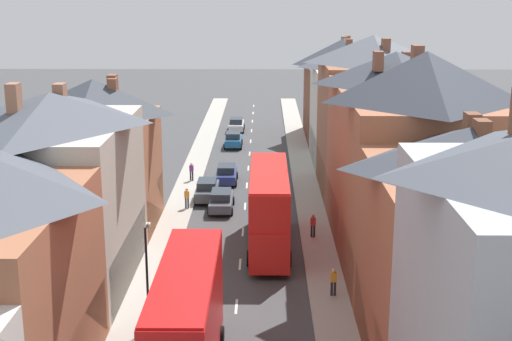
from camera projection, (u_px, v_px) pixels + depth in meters
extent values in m
cube|color=#A8A399|center=(183.00, 198.00, 57.84)|extent=(2.20, 104.00, 0.14)
cube|color=#A8A399|center=(308.00, 198.00, 57.73)|extent=(2.20, 104.00, 0.14)
cube|color=silver|center=(236.00, 306.00, 38.45)|extent=(0.14, 1.80, 0.01)
cube|color=silver|center=(240.00, 264.00, 44.25)|extent=(0.14, 1.80, 0.01)
cube|color=silver|center=(243.00, 232.00, 50.06)|extent=(0.14, 1.80, 0.01)
cube|color=silver|center=(245.00, 206.00, 55.86)|extent=(0.14, 1.80, 0.01)
cube|color=silver|center=(247.00, 185.00, 61.67)|extent=(0.14, 1.80, 0.01)
cube|color=silver|center=(248.00, 168.00, 67.47)|extent=(0.14, 1.80, 0.01)
cube|color=silver|center=(250.00, 154.00, 73.28)|extent=(0.14, 1.80, 0.01)
cube|color=silver|center=(251.00, 141.00, 79.09)|extent=(0.14, 1.80, 0.01)
cube|color=silver|center=(252.00, 131.00, 84.89)|extent=(0.14, 1.80, 0.01)
cube|color=silver|center=(252.00, 121.00, 90.70)|extent=(0.14, 1.80, 0.01)
cube|color=silver|center=(253.00, 113.00, 96.50)|extent=(0.14, 1.80, 0.01)
cube|color=silver|center=(254.00, 106.00, 102.31)|extent=(0.14, 1.80, 0.01)
cube|color=#BCB7A8|center=(57.00, 206.00, 40.16)|extent=(8.00, 11.94, 9.51)
cube|color=#1E5133|center=(129.00, 258.00, 40.91)|extent=(0.12, 10.98, 3.20)
pyramid|color=#474C56|center=(50.00, 108.00, 38.75)|extent=(8.00, 11.94, 1.68)
cube|color=#99664C|center=(14.00, 98.00, 37.04)|extent=(0.60, 0.90, 1.54)
cube|color=#99664C|center=(60.00, 93.00, 40.03)|extent=(0.60, 0.90, 1.12)
cube|color=#B2704C|center=(98.00, 172.00, 49.97)|extent=(8.00, 7.99, 8.17)
cube|color=navy|center=(155.00, 206.00, 50.55)|extent=(0.12, 7.35, 3.20)
pyramid|color=#383D47|center=(93.00, 97.00, 48.62)|extent=(8.00, 7.99, 2.47)
cube|color=brown|center=(113.00, 85.00, 49.22)|extent=(0.60, 0.90, 1.42)
cube|color=brown|center=(113.00, 87.00, 48.64)|extent=(0.60, 0.90, 1.26)
cube|color=#A36042|center=(460.00, 269.00, 31.60)|extent=(8.00, 9.97, 9.17)
cube|color=black|center=(369.00, 330.00, 32.40)|extent=(0.12, 9.18, 3.20)
pyramid|color=#383D47|center=(470.00, 149.00, 30.21)|extent=(8.00, 9.97, 1.85)
cube|color=brown|center=(472.00, 127.00, 31.39)|extent=(0.60, 0.90, 1.28)
cube|color=brown|center=(481.00, 135.00, 29.77)|extent=(0.60, 0.90, 1.29)
cube|color=#A36042|center=(419.00, 196.00, 40.08)|extent=(8.00, 7.93, 10.59)
cube|color=olive|center=(347.00, 257.00, 41.06)|extent=(0.12, 7.29, 3.20)
pyramid|color=#383D47|center=(426.00, 77.00, 38.39)|extent=(8.00, 7.93, 2.82)
cube|color=brown|center=(417.00, 59.00, 39.97)|extent=(0.60, 0.90, 1.57)
cube|color=#A36042|center=(391.00, 160.00, 48.70)|extent=(8.00, 9.83, 10.43)
cube|color=black|center=(332.00, 210.00, 49.65)|extent=(0.12, 9.05, 3.20)
pyramid|color=#383D47|center=(396.00, 68.00, 47.11)|extent=(8.00, 9.83, 2.16)
cube|color=brown|center=(407.00, 59.00, 48.37)|extent=(0.60, 0.90, 0.93)
cube|color=brown|center=(378.00, 61.00, 45.31)|extent=(0.60, 0.90, 1.24)
cube|color=brown|center=(370.00, 129.00, 58.42)|extent=(8.00, 10.35, 10.79)
cube|color=#1E5133|center=(321.00, 173.00, 59.42)|extent=(0.12, 9.53, 3.20)
pyramid|color=#565B66|center=(374.00, 49.00, 56.78)|extent=(8.00, 10.35, 2.21)
cube|color=brown|center=(386.00, 45.00, 54.42)|extent=(0.60, 0.90, 0.99)
cube|color=beige|center=(355.00, 116.00, 68.56)|extent=(8.00, 10.23, 9.27)
cube|color=navy|center=(313.00, 146.00, 69.37)|extent=(0.12, 9.41, 3.20)
pyramid|color=#474C56|center=(357.00, 57.00, 67.14)|extent=(8.00, 10.23, 2.02)
cube|color=brown|center=(365.00, 51.00, 67.06)|extent=(0.60, 0.90, 1.02)
cube|color=brown|center=(349.00, 46.00, 69.46)|extent=(0.60, 0.90, 1.45)
cube|color=brown|center=(342.00, 102.00, 79.38)|extent=(8.00, 11.89, 8.33)
cube|color=navy|center=(306.00, 125.00, 80.07)|extent=(0.12, 10.93, 3.20)
pyramid|color=#383D47|center=(344.00, 51.00, 77.97)|extent=(8.00, 11.89, 2.86)
cube|color=#99664C|center=(347.00, 42.00, 81.01)|extent=(0.60, 0.90, 1.52)
cube|color=#99664C|center=(344.00, 43.00, 80.06)|extent=(0.60, 0.90, 1.48)
cube|color=red|center=(269.00, 225.00, 46.45)|extent=(2.44, 10.80, 2.50)
cube|color=red|center=(269.00, 190.00, 45.84)|extent=(2.44, 10.58, 2.30)
cube|color=red|center=(269.00, 172.00, 45.54)|extent=(2.39, 10.37, 0.10)
cube|color=#28333D|center=(268.00, 198.00, 51.58)|extent=(2.20, 0.10, 1.20)
cube|color=#28333D|center=(268.00, 168.00, 51.00)|extent=(2.20, 0.10, 1.10)
cube|color=#28333D|center=(251.00, 221.00, 46.40)|extent=(0.06, 9.18, 0.90)
cube|color=#28333D|center=(251.00, 188.00, 45.83)|extent=(0.06, 9.18, 0.90)
cube|color=yellow|center=(269.00, 157.00, 50.79)|extent=(1.34, 0.08, 0.32)
cylinder|color=black|center=(251.00, 225.00, 49.99)|extent=(0.30, 1.00, 1.00)
cylinder|color=black|center=(286.00, 225.00, 49.97)|extent=(0.30, 1.00, 1.00)
cylinder|color=black|center=(249.00, 258.00, 43.88)|extent=(0.30, 1.00, 1.00)
cylinder|color=black|center=(289.00, 258.00, 43.85)|extent=(0.30, 1.00, 1.00)
cube|color=red|center=(186.00, 298.00, 30.01)|extent=(2.44, 10.58, 2.30)
cube|color=red|center=(185.00, 271.00, 29.71)|extent=(2.39, 10.37, 0.10)
cube|color=#28333D|center=(199.00, 293.00, 35.74)|extent=(2.20, 0.10, 1.20)
cube|color=#28333D|center=(198.00, 250.00, 35.16)|extent=(2.20, 0.10, 1.10)
cube|color=#28333D|center=(158.00, 295.00, 30.00)|extent=(0.06, 9.18, 0.90)
cube|color=yellow|center=(197.00, 234.00, 34.96)|extent=(1.34, 0.08, 0.32)
cylinder|color=black|center=(170.00, 336.00, 34.16)|extent=(0.30, 1.00, 1.00)
cylinder|color=black|center=(221.00, 336.00, 34.13)|extent=(0.30, 1.00, 1.00)
cube|color=#4C515B|center=(207.00, 191.00, 57.48)|extent=(1.70, 4.43, 0.77)
cube|color=#28333D|center=(207.00, 184.00, 57.09)|extent=(1.46, 2.22, 0.60)
cylinder|color=black|center=(198.00, 191.00, 58.91)|extent=(0.20, 0.62, 0.62)
cylinder|color=black|center=(219.00, 191.00, 58.90)|extent=(0.20, 0.62, 0.62)
cylinder|color=black|center=(195.00, 201.00, 56.25)|extent=(0.20, 0.62, 0.62)
cylinder|color=black|center=(217.00, 201.00, 56.24)|extent=(0.20, 0.62, 0.62)
cube|color=navy|center=(227.00, 175.00, 62.35)|extent=(1.70, 4.24, 0.73)
cube|color=#28333D|center=(226.00, 169.00, 61.98)|extent=(1.46, 2.12, 0.60)
cylinder|color=black|center=(218.00, 175.00, 63.73)|extent=(0.20, 0.62, 0.62)
cylinder|color=black|center=(237.00, 175.00, 63.71)|extent=(0.20, 0.62, 0.62)
cylinder|color=black|center=(216.00, 183.00, 61.18)|extent=(0.20, 0.62, 0.62)
cylinder|color=black|center=(236.00, 183.00, 61.17)|extent=(0.20, 0.62, 0.62)
cube|color=#4C515B|center=(221.00, 202.00, 54.86)|extent=(1.70, 4.52, 0.67)
cube|color=#28333D|center=(221.00, 195.00, 54.48)|extent=(1.46, 2.26, 0.60)
cylinder|color=black|center=(212.00, 200.00, 56.31)|extent=(0.20, 0.62, 0.62)
cylinder|color=black|center=(233.00, 201.00, 56.29)|extent=(0.20, 0.62, 0.62)
cylinder|color=black|center=(209.00, 211.00, 53.60)|extent=(0.20, 0.62, 0.62)
cylinder|color=black|center=(232.00, 211.00, 53.58)|extent=(0.20, 0.62, 0.62)
cube|color=#4C515B|center=(268.00, 186.00, 59.18)|extent=(1.70, 4.58, 0.69)
cube|color=#28333D|center=(268.00, 179.00, 58.80)|extent=(1.46, 2.29, 0.60)
cylinder|color=black|center=(258.00, 185.00, 60.65)|extent=(0.20, 0.62, 0.62)
cylinder|color=black|center=(278.00, 185.00, 60.63)|extent=(0.20, 0.62, 0.62)
cylinder|color=black|center=(257.00, 195.00, 57.90)|extent=(0.20, 0.62, 0.62)
cylinder|color=black|center=(278.00, 195.00, 57.89)|extent=(0.20, 0.62, 0.62)
cube|color=silver|center=(236.00, 126.00, 84.49)|extent=(1.70, 4.28, 0.69)
cube|color=#28333D|center=(236.00, 121.00, 84.12)|extent=(1.46, 2.14, 0.60)
cylinder|color=black|center=(230.00, 126.00, 85.87)|extent=(0.20, 0.62, 0.62)
cylinder|color=black|center=(244.00, 126.00, 85.85)|extent=(0.20, 0.62, 0.62)
cylinder|color=black|center=(229.00, 131.00, 83.30)|extent=(0.20, 0.62, 0.62)
cylinder|color=black|center=(243.00, 131.00, 83.29)|extent=(0.20, 0.62, 0.62)
cube|color=#236093|center=(233.00, 141.00, 76.16)|extent=(1.70, 3.94, 0.72)
cube|color=#28333D|center=(233.00, 135.00, 75.80)|extent=(1.46, 1.97, 0.60)
cylinder|color=black|center=(226.00, 142.00, 77.44)|extent=(0.20, 0.62, 0.62)
cylinder|color=black|center=(242.00, 142.00, 77.42)|extent=(0.20, 0.62, 0.62)
cylinder|color=black|center=(225.00, 147.00, 75.08)|extent=(0.20, 0.62, 0.62)
cylinder|color=black|center=(241.00, 147.00, 75.06)|extent=(0.20, 0.62, 0.62)
cylinder|color=#23232D|center=(332.00, 289.00, 39.36)|extent=(0.14, 0.14, 0.84)
cylinder|color=#23232D|center=(335.00, 289.00, 39.36)|extent=(0.14, 0.14, 0.84)
cube|color=gold|center=(334.00, 277.00, 39.18)|extent=(0.36, 0.22, 0.54)
sphere|color=tan|center=(334.00, 270.00, 39.09)|extent=(0.22, 0.22, 0.22)
cylinder|color=#23232D|center=(312.00, 231.00, 48.56)|extent=(0.14, 0.14, 0.84)
cylinder|color=#23232D|center=(314.00, 231.00, 48.56)|extent=(0.14, 0.14, 0.84)
cube|color=red|center=(313.00, 221.00, 48.39)|extent=(0.36, 0.22, 0.54)
sphere|color=#9E7051|center=(313.00, 216.00, 48.29)|extent=(0.22, 0.22, 0.22)
cylinder|color=#3D4256|center=(186.00, 203.00, 54.82)|extent=(0.14, 0.14, 0.84)
cylinder|color=#3D4256|center=(188.00, 203.00, 54.82)|extent=(0.14, 0.14, 0.84)
cube|color=gold|center=(187.00, 194.00, 54.65)|extent=(0.36, 0.22, 0.54)
sphere|color=beige|center=(187.00, 189.00, 54.55)|extent=(0.22, 0.22, 0.22)
cylinder|color=#23232D|center=(191.00, 176.00, 62.59)|extent=(0.14, 0.14, 0.84)
cylinder|color=#23232D|center=(193.00, 176.00, 62.59)|extent=(0.14, 0.14, 0.84)
cube|color=#723384|center=(191.00, 168.00, 62.41)|extent=(0.36, 0.22, 0.54)
sphere|color=beige|center=(191.00, 164.00, 62.31)|extent=(0.22, 0.22, 0.22)
cylinder|color=black|center=(147.00, 281.00, 34.95)|extent=(0.12, 0.12, 5.50)
cylinder|color=black|center=(147.00, 227.00, 34.72)|extent=(0.08, 0.90, 0.08)
cube|color=beige|center=(148.00, 225.00, 35.17)|extent=(0.20, 0.32, 0.20)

